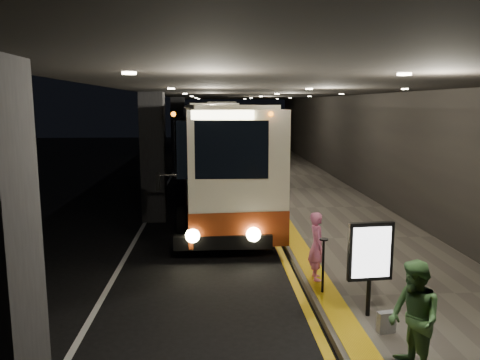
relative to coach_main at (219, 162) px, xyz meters
name	(u,v)px	position (x,y,z in m)	size (l,w,h in m)	color
ground	(194,256)	(-0.77, -5.41, -1.85)	(90.00, 90.00, 0.00)	black
lane_line_white	(150,213)	(-2.57, -0.41, -1.85)	(0.12, 50.00, 0.01)	silver
kerb_stripe_yellow	(262,212)	(1.58, -0.41, -1.85)	(0.18, 50.00, 0.01)	gold
sidewalk	(325,209)	(3.98, -0.41, -1.78)	(4.50, 50.00, 0.15)	#514C44
tactile_strip	(275,208)	(2.08, -0.41, -1.70)	(0.50, 50.00, 0.01)	gold
terminal_wall	(387,131)	(6.23, -0.41, 1.15)	(0.10, 50.00, 6.00)	black
support_columns	(153,157)	(-2.27, -1.41, 0.35)	(0.80, 24.80, 4.40)	black
canopy	(267,87)	(1.73, -0.41, 2.75)	(9.00, 50.00, 0.40)	black
coach_main	(219,162)	(0.00, 0.00, 0.00)	(3.38, 12.50, 3.86)	beige
coach_second	(219,140)	(0.14, 9.95, 0.03)	(3.26, 12.61, 3.93)	beige
coach_third	(217,127)	(0.17, 25.48, 0.10)	(3.39, 13.06, 4.07)	beige
passenger_boarding	(317,246)	(2.03, -7.63, -0.94)	(0.55, 0.36, 1.52)	#D96593
passenger_waiting_green	(414,318)	(2.60, -11.34, -0.87)	(0.81, 0.50, 1.67)	#416F3D
bag_polka	(386,322)	(2.68, -10.14, -1.52)	(0.31, 0.13, 0.37)	black
info_sign	(371,253)	(2.58, -9.49, -0.51)	(0.84, 0.19, 1.76)	black
stanchion_post	(323,266)	(1.99, -8.39, -1.13)	(0.05, 0.05, 1.14)	black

